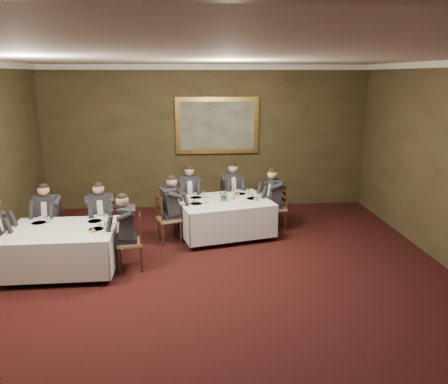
{
  "coord_description": "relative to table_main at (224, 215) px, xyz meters",
  "views": [
    {
      "loc": [
        -0.43,
        -5.77,
        3.25
      ],
      "look_at": [
        0.19,
        2.05,
        1.15
      ],
      "focal_mm": 35.0,
      "sensor_mm": 36.0,
      "label": 1
    }
  ],
  "objects": [
    {
      "name": "ground",
      "position": [
        -0.25,
        -2.83,
        -0.45
      ],
      "size": [
        10.0,
        10.0,
        0.0
      ],
      "primitive_type": "plane",
      "color": "black",
      "rests_on": "ground"
    },
    {
      "name": "ceiling",
      "position": [
        -0.25,
        -2.83,
        3.05
      ],
      "size": [
        8.0,
        10.0,
        0.1
      ],
      "primitive_type": "cube",
      "color": "silver",
      "rests_on": "back_wall"
    },
    {
      "name": "back_wall",
      "position": [
        -0.25,
        2.17,
        1.3
      ],
      "size": [
        8.0,
        0.1,
        3.5
      ],
      "primitive_type": "cube",
      "color": "#322A19",
      "rests_on": "ground"
    },
    {
      "name": "crown_molding",
      "position": [
        -0.25,
        -2.83,
        2.99
      ],
      "size": [
        8.0,
        10.0,
        0.12
      ],
      "color": "white",
      "rests_on": "back_wall"
    },
    {
      "name": "table_main",
      "position": [
        0.0,
        0.0,
        0.0
      ],
      "size": [
        2.13,
        1.8,
        0.67
      ],
      "rotation": [
        0.0,
        0.0,
        0.24
      ],
      "color": "#321F0D",
      "rests_on": "ground"
    },
    {
      "name": "table_second",
      "position": [
        -2.85,
        -1.52,
        -0.0
      ],
      "size": [
        1.8,
        1.38,
        0.67
      ],
      "rotation": [
        0.0,
        0.0,
        0.02
      ],
      "color": "#321F0D",
      "rests_on": "ground"
    },
    {
      "name": "chair_main_backleft",
      "position": [
        -0.71,
        0.8,
        -0.17
      ],
      "size": [
        0.46,
        0.45,
        1.0
      ],
      "rotation": [
        0.0,
        0.0,
        3.2
      ],
      "color": "#93754B",
      "rests_on": "ground"
    },
    {
      "name": "diner_main_backleft",
      "position": [
        -0.71,
        0.79,
        0.06
      ],
      "size": [
        0.44,
        0.5,
        1.35
      ],
      "rotation": [
        0.0,
        0.0,
        3.2
      ],
      "color": "black",
      "rests_on": "chair_main_backleft"
    },
    {
      "name": "chair_main_backright",
      "position": [
        0.26,
        1.04,
        -0.17
      ],
      "size": [
        0.53,
        0.51,
        1.0
      ],
      "rotation": [
        0.0,
        0.0,
        3.38
      ],
      "color": "#93754B",
      "rests_on": "ground"
    },
    {
      "name": "diner_main_backright",
      "position": [
        0.26,
        1.03,
        0.06
      ],
      "size": [
        0.5,
        0.56,
        1.35
      ],
      "rotation": [
        0.0,
        0.0,
        3.38
      ],
      "color": "black",
      "rests_on": "chair_main_backright"
    },
    {
      "name": "chair_main_endleft",
      "position": [
        -1.14,
        -0.28,
        -0.17
      ],
      "size": [
        0.54,
        0.55,
        1.0
      ],
      "rotation": [
        0.0,
        0.0,
        -1.24
      ],
      "color": "#93754B",
      "rests_on": "ground"
    },
    {
      "name": "diner_main_endleft",
      "position": [
        -1.12,
        -0.28,
        0.06
      ],
      "size": [
        0.58,
        0.54,
        1.35
      ],
      "rotation": [
        0.0,
        0.0,
        -1.24
      ],
      "color": "black",
      "rests_on": "chair_main_endleft"
    },
    {
      "name": "chair_main_endright",
      "position": [
        1.14,
        0.28,
        -0.17
      ],
      "size": [
        0.47,
        0.49,
        1.0
      ],
      "rotation": [
        0.0,
        0.0,
        1.69
      ],
      "color": "#93754B",
      "rests_on": "ground"
    },
    {
      "name": "diner_main_endright",
      "position": [
        1.12,
        0.28,
        0.06
      ],
      "size": [
        0.52,
        0.45,
        1.35
      ],
      "rotation": [
        0.0,
        0.0,
        1.69
      ],
      "color": "black",
      "rests_on": "chair_main_endright"
    },
    {
      "name": "chair_sec_backleft",
      "position": [
        -3.35,
        -0.62,
        -0.17
      ],
      "size": [
        0.46,
        0.44,
        1.0
      ],
      "rotation": [
        0.0,
        0.0,
        3.08
      ],
      "color": "#93754B",
      "rests_on": "ground"
    },
    {
      "name": "diner_sec_backleft",
      "position": [
        -3.35,
        -0.63,
        0.06
      ],
      "size": [
        0.44,
        0.5,
        1.35
      ],
      "rotation": [
        0.0,
        0.0,
        3.08
      ],
      "color": "black",
      "rests_on": "chair_sec_backleft"
    },
    {
      "name": "chair_sec_backright",
      "position": [
        -2.4,
        -0.6,
        -0.17
      ],
      "size": [
        0.53,
        0.52,
        1.0
      ],
      "rotation": [
        0.0,
        0.0,
        3.4
      ],
      "color": "#93754B",
      "rests_on": "ground"
    },
    {
      "name": "diner_sec_backright",
      "position": [
        -2.39,
        -0.61,
        0.06
      ],
      "size": [
        0.51,
        0.57,
        1.35
      ],
      "rotation": [
        0.0,
        0.0,
        3.4
      ],
      "color": "black",
      "rests_on": "chair_sec_backright"
    },
    {
      "name": "chair_sec_endright",
      "position": [
        -1.73,
        -1.5,
        -0.17
      ],
      "size": [
        0.47,
        0.49,
        1.0
      ],
      "rotation": [
        0.0,
        0.0,
        1.69
      ],
      "color": "#93754B",
      "rests_on": "ground"
    },
    {
      "name": "diner_sec_endright",
      "position": [
        -1.74,
        -1.5,
        0.06
      ],
      "size": [
        0.53,
        0.46,
        1.35
      ],
      "rotation": [
        0.0,
        0.0,
        1.69
      ],
      "color": "black",
      "rests_on": "chair_sec_endright"
    },
    {
      "name": "centerpiece",
      "position": [
        0.0,
        -0.03,
        0.44
      ],
      "size": [
        0.28,
        0.27,
        0.25
      ],
      "primitive_type": "imported",
      "rotation": [
        0.0,
        0.0,
        -0.39
      ],
      "color": "#2D5926",
      "rests_on": "table_main"
    },
    {
      "name": "candlestick",
      "position": [
        0.21,
        0.1,
        0.49
      ],
      "size": [
        0.07,
        0.07,
        0.49
      ],
      "color": "#A98833",
      "rests_on": "table_main"
    },
    {
      "name": "place_setting_table_main",
      "position": [
        -0.52,
        0.28,
        0.35
      ],
      "size": [
        0.33,
        0.31,
        0.14
      ],
      "color": "white",
      "rests_on": "table_main"
    },
    {
      "name": "place_setting_table_second",
      "position": [
        -3.28,
        -1.13,
        0.35
      ],
      "size": [
        0.33,
        0.31,
        0.14
      ],
      "color": "white",
      "rests_on": "table_second"
    },
    {
      "name": "painting",
      "position": [
        0.0,
        2.11,
        1.61
      ],
      "size": [
        2.03,
        0.09,
        1.37
      ],
      "color": "gold",
      "rests_on": "back_wall"
    }
  ]
}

